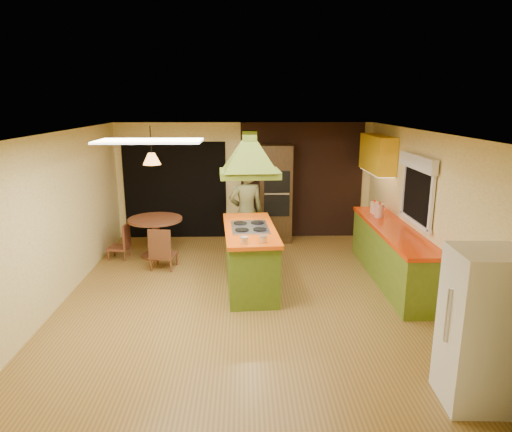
{
  "coord_description": "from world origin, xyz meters",
  "views": [
    {
      "loc": [
        -0.01,
        -6.54,
        2.93
      ],
      "look_at": [
        0.18,
        0.52,
        1.15
      ],
      "focal_mm": 32.0,
      "sensor_mm": 36.0,
      "label": 1
    }
  ],
  "objects_px": {
    "refrigerator": "(481,329)",
    "canister_large": "(379,211)",
    "kitchen_island": "(250,257)",
    "man": "(246,213)",
    "wall_oven": "(276,193)",
    "dining_table": "(156,230)"
  },
  "relations": [
    {
      "from": "refrigerator",
      "to": "canister_large",
      "type": "relative_size",
      "value": 6.6
    },
    {
      "from": "kitchen_island",
      "to": "canister_large",
      "type": "bearing_deg",
      "value": 16.59
    },
    {
      "from": "man",
      "to": "refrigerator",
      "type": "relative_size",
      "value": 1.13
    },
    {
      "from": "wall_oven",
      "to": "canister_large",
      "type": "height_order",
      "value": "wall_oven"
    },
    {
      "from": "canister_large",
      "to": "dining_table",
      "type": "bearing_deg",
      "value": 171.22
    },
    {
      "from": "dining_table",
      "to": "canister_large",
      "type": "height_order",
      "value": "canister_large"
    },
    {
      "from": "kitchen_island",
      "to": "wall_oven",
      "type": "xyz_separation_m",
      "value": [
        0.59,
        2.53,
        0.53
      ]
    },
    {
      "from": "wall_oven",
      "to": "canister_large",
      "type": "distance_m",
      "value": 2.4
    },
    {
      "from": "refrigerator",
      "to": "man",
      "type": "bearing_deg",
      "value": 119.93
    },
    {
      "from": "refrigerator",
      "to": "wall_oven",
      "type": "bearing_deg",
      "value": 108.82
    },
    {
      "from": "refrigerator",
      "to": "dining_table",
      "type": "height_order",
      "value": "refrigerator"
    },
    {
      "from": "refrigerator",
      "to": "canister_large",
      "type": "height_order",
      "value": "refrigerator"
    },
    {
      "from": "man",
      "to": "wall_oven",
      "type": "distance_m",
      "value": 1.36
    },
    {
      "from": "canister_large",
      "to": "refrigerator",
      "type": "bearing_deg",
      "value": -91.83
    },
    {
      "from": "canister_large",
      "to": "kitchen_island",
      "type": "bearing_deg",
      "value": -159.5
    },
    {
      "from": "man",
      "to": "refrigerator",
      "type": "height_order",
      "value": "man"
    },
    {
      "from": "wall_oven",
      "to": "dining_table",
      "type": "xyz_separation_m",
      "value": [
        -2.38,
        -1.03,
        -0.49
      ]
    },
    {
      "from": "man",
      "to": "refrigerator",
      "type": "bearing_deg",
      "value": 104.44
    },
    {
      "from": "kitchen_island",
      "to": "canister_large",
      "type": "height_order",
      "value": "canister_large"
    },
    {
      "from": "wall_oven",
      "to": "dining_table",
      "type": "bearing_deg",
      "value": -153.69
    },
    {
      "from": "refrigerator",
      "to": "canister_large",
      "type": "xyz_separation_m",
      "value": [
        0.12,
        3.89,
        0.24
      ]
    },
    {
      "from": "man",
      "to": "dining_table",
      "type": "relative_size",
      "value": 1.76
    }
  ]
}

